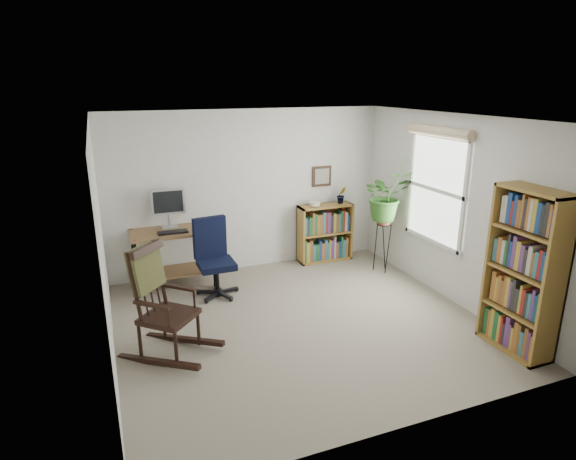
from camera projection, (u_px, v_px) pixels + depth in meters
name	position (u px, v px, depth m)	size (l,w,h in m)	color
floor	(300.00, 323.00, 5.77)	(4.20, 4.00, 0.00)	gray
ceiling	(302.00, 118.00, 5.06)	(4.20, 4.00, 0.00)	silver
wall_back	(249.00, 191.00, 7.19)	(4.20, 0.00, 2.40)	silver
wall_front	(404.00, 298.00, 3.64)	(4.20, 0.00, 2.40)	silver
wall_left	(103.00, 250.00, 4.68)	(0.00, 4.00, 2.40)	silver
wall_right	(452.00, 210.00, 6.15)	(0.00, 4.00, 2.40)	silver
window	(436.00, 190.00, 6.34)	(0.12, 1.20, 1.50)	silver
desk	(174.00, 258.00, 6.73)	(1.12, 0.62, 0.81)	brown
monitor	(168.00, 209.00, 6.66)	(0.46, 0.16, 0.56)	#ACADB1
keyboard	(173.00, 232.00, 6.50)	(0.40, 0.15, 0.03)	black
office_chair	(216.00, 258.00, 6.35)	(0.58, 0.58, 1.07)	black
rocking_chair	(168.00, 302.00, 4.93)	(0.63, 1.05, 1.21)	black
low_bookshelf	(325.00, 233.00, 7.67)	(0.87, 0.29, 0.92)	olive
tall_bookshelf	(524.00, 272.00, 4.96)	(0.33, 0.77, 1.77)	olive
plant_stand	(383.00, 244.00, 7.23)	(0.24, 0.24, 0.87)	black
spider_plant	(387.00, 171.00, 6.90)	(1.69, 1.88, 1.46)	#2F6523
potted_plant_small	(341.00, 200.00, 7.62)	(0.13, 0.24, 0.11)	#2F6523
framed_picture	(322.00, 176.00, 7.54)	(0.32, 0.04, 0.32)	black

